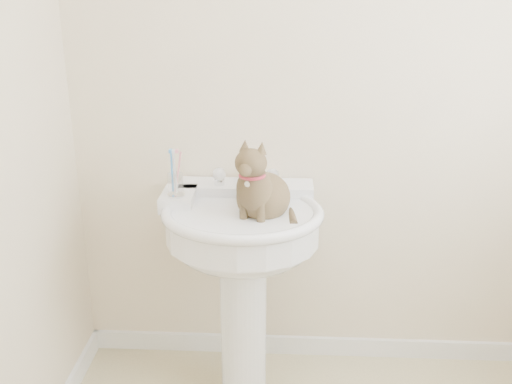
# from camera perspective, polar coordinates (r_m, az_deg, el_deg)

# --- Properties ---
(wall_back) EXTENTS (2.20, 0.00, 2.50)m
(wall_back) POSITION_cam_1_polar(r_m,az_deg,el_deg) (2.47, 7.57, 9.47)
(wall_back) COLOR beige
(wall_back) RESTS_ON ground
(baseboard_back) EXTENTS (2.20, 0.02, 0.09)m
(baseboard_back) POSITION_cam_1_polar(r_m,az_deg,el_deg) (2.93, 6.47, -14.36)
(baseboard_back) COLOR white
(baseboard_back) RESTS_ON floor
(pedestal_sink) EXTENTS (0.64, 0.63, 0.88)m
(pedestal_sink) POSITION_cam_1_polar(r_m,az_deg,el_deg) (2.36, -1.32, -5.12)
(pedestal_sink) COLOR white
(pedestal_sink) RESTS_ON floor
(faucet) EXTENTS (0.28, 0.12, 0.14)m
(faucet) POSITION_cam_1_polar(r_m,az_deg,el_deg) (2.42, -1.03, 1.46)
(faucet) COLOR silver
(faucet) RESTS_ON pedestal_sink
(soap_bar) EXTENTS (0.10, 0.08, 0.03)m
(soap_bar) POSITION_cam_1_polar(r_m,az_deg,el_deg) (2.52, -0.32, 1.51)
(soap_bar) COLOR orange
(soap_bar) RESTS_ON pedestal_sink
(toothbrush_cup) EXTENTS (0.07, 0.07, 0.19)m
(toothbrush_cup) POSITION_cam_1_polar(r_m,az_deg,el_deg) (2.34, -7.66, 0.75)
(toothbrush_cup) COLOR silver
(toothbrush_cup) RESTS_ON pedestal_sink
(cat) EXTENTS (0.23, 0.29, 0.42)m
(cat) POSITION_cam_1_polar(r_m,az_deg,el_deg) (2.25, 0.53, 0.01)
(cat) COLOR brown
(cat) RESTS_ON pedestal_sink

